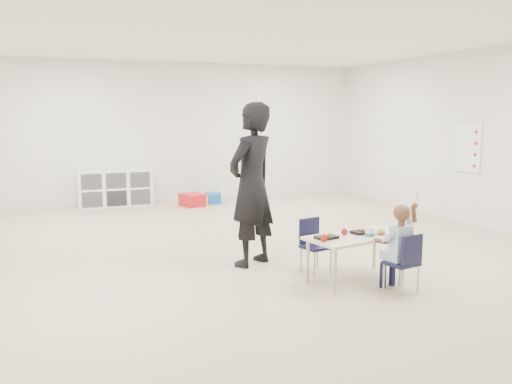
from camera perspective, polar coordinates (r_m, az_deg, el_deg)
name	(u,v)px	position (r m, az deg, el deg)	size (l,w,h in m)	color
room	(250,145)	(6.82, -0.61, 4.92)	(9.00, 9.02, 2.80)	#C3B296
table	(356,258)	(5.98, 10.51, -6.82)	(1.20, 0.78, 0.51)	beige
chair_near	(401,262)	(5.74, 15.06, -7.14)	(0.30, 0.28, 0.61)	black
chair_far	(316,246)	(6.23, 6.35, -5.67)	(0.30, 0.28, 0.61)	black
child	(402,245)	(5.70, 15.13, -5.44)	(0.41, 0.41, 0.96)	#BCD1FF
lunch_tray_near	(362,232)	(6.02, 11.07, -4.15)	(0.22, 0.16, 0.03)	black
lunch_tray_far	(326,237)	(5.71, 7.42, -4.74)	(0.22, 0.16, 0.03)	black
milk_carton	(370,232)	(5.86, 11.90, -4.17)	(0.07, 0.07, 0.10)	white
bread_roll	(381,231)	(6.00, 13.04, -4.06)	(0.09, 0.09, 0.07)	tan
apple_near	(344,232)	(5.90, 9.29, -4.15)	(0.07, 0.07, 0.07)	maroon
apple_far	(324,238)	(5.57, 7.16, -4.86)	(0.07, 0.07, 0.07)	maroon
cubby_shelf	(115,188)	(10.82, -14.60, 0.38)	(1.40, 0.40, 0.70)	white
rules_poster	(467,147)	(9.45, 21.33, 4.43)	(0.02, 0.60, 0.80)	white
adult	(252,185)	(6.38, -0.47, 0.75)	(0.70, 0.46, 1.93)	black
bin_red	(193,200)	(10.60, -6.70, -0.82)	(0.38, 0.49, 0.24)	red
bin_yellow	(197,200)	(10.65, -6.27, -0.83)	(0.35, 0.45, 0.22)	yellow
bin_blue	(213,198)	(10.93, -4.58, -0.62)	(0.32, 0.41, 0.20)	blue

